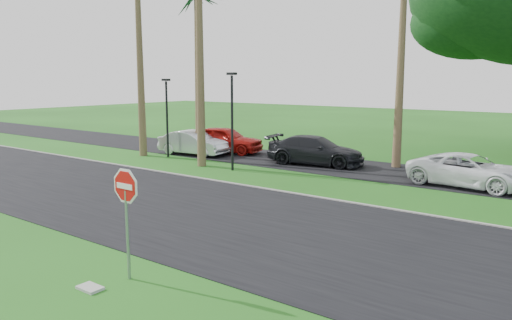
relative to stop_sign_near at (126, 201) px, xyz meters
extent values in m
plane|color=#1B4C13|center=(-0.50, 3.00, -1.77)|extent=(120.00, 120.00, 0.00)
cube|color=black|center=(-0.50, 5.00, -1.76)|extent=(120.00, 8.00, 0.02)
cube|color=black|center=(-0.50, 15.50, -1.76)|extent=(120.00, 5.00, 0.02)
cube|color=gray|center=(-0.50, 9.05, -1.74)|extent=(120.00, 0.12, 0.06)
cylinder|color=gray|center=(0.00, 0.00, -0.77)|extent=(0.07, 0.07, 2.00)
cylinder|color=white|center=(0.00, 0.00, 0.33)|extent=(1.05, 0.02, 1.05)
cylinder|color=red|center=(0.00, 0.00, 0.33)|extent=(0.90, 0.02, 0.90)
cube|color=white|center=(0.00, 0.00, 0.33)|extent=(0.50, 0.02, 0.12)
cone|color=brown|center=(-13.50, 12.00, 3.48)|extent=(0.44, 0.44, 10.50)
cone|color=brown|center=(-11.00, 14.00, 2.73)|extent=(0.44, 0.44, 9.00)
cone|color=brown|center=(-8.50, 11.50, 3.98)|extent=(0.44, 0.44, 11.50)
cone|color=brown|center=(-0.50, 17.00, 2.98)|extent=(0.44, 0.44, 9.50)
cylinder|color=black|center=(-12.00, 12.50, 0.33)|extent=(0.12, 0.12, 4.20)
cube|color=black|center=(-12.00, 12.50, 2.51)|extent=(0.45, 0.25, 0.12)
cylinder|color=black|center=(-6.50, 11.50, 0.48)|extent=(0.12, 0.12, 4.50)
cube|color=black|center=(-6.50, 11.50, 2.81)|extent=(0.45, 0.25, 0.12)
imported|color=silver|center=(-11.31, 13.83, -1.09)|extent=(4.31, 1.90, 1.38)
imported|color=#A8120E|center=(-10.42, 15.54, -1.00)|extent=(4.87, 2.86, 1.56)
imported|color=black|center=(-4.09, 15.23, -1.05)|extent=(5.26, 2.83, 1.45)
imported|color=white|center=(3.57, 14.35, -1.11)|extent=(4.97, 2.64, 1.33)
cube|color=#9FA098|center=(-0.22, -0.86, -1.74)|extent=(0.55, 0.35, 0.06)
camera|label=1|loc=(8.51, -6.71, 2.62)|focal=35.00mm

